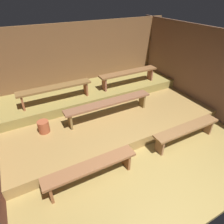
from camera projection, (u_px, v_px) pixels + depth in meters
ground at (117, 131)px, 5.09m from camera, size 6.18×5.49×0.08m
wall_back at (81, 61)px, 6.20m from camera, size 6.18×0.06×2.31m
wall_right at (201, 70)px, 5.52m from camera, size 0.06×5.49×2.31m
platform_lower at (104, 112)px, 5.56m from camera, size 5.38×3.19×0.26m
platform_middle at (92, 92)px, 6.06m from camera, size 5.38×1.45×0.26m
bench_floor_left at (91, 168)px, 3.54m from camera, size 1.78×0.30×0.44m
bench_floor_right at (187, 130)px, 4.50m from camera, size 1.78×0.30×0.44m
bench_lower_center at (109, 104)px, 4.97m from camera, size 2.34×0.30×0.44m
bench_middle_left at (55, 89)px, 5.12m from camera, size 1.94×0.30×0.44m
bench_middle_right at (129, 74)px, 6.03m from camera, size 1.94×0.30×0.44m
pail_lower at (44, 127)px, 4.52m from camera, size 0.26×0.26×0.29m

